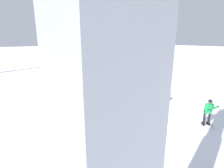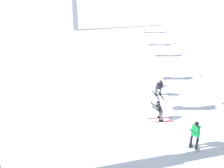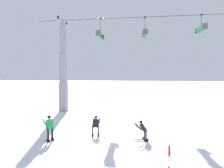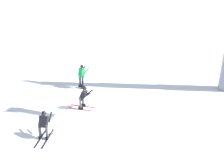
% 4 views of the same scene
% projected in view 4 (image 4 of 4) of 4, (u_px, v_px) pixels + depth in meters
% --- Properties ---
extents(ground_plane, '(260.00, 260.00, 0.00)m').
position_uv_depth(ground_plane, '(95.00, 112.00, 15.48)').
color(ground_plane, white).
extents(skier_carving_main, '(0.72, 1.72, 1.57)m').
position_uv_depth(skier_carving_main, '(83.00, 96.00, 15.57)').
color(skier_carving_main, red).
rests_on(skier_carving_main, ground_plane).
extents(skier_distant_uphill, '(1.75, 0.88, 1.52)m').
position_uv_depth(skier_distant_uphill, '(44.00, 123.00, 12.77)').
color(skier_distant_uphill, black).
rests_on(skier_distant_uphill, ground_plane).
extents(skier_distant_downhill, '(1.64, 1.19, 1.79)m').
position_uv_depth(skier_distant_downhill, '(82.00, 74.00, 18.43)').
color(skier_distant_downhill, white).
rests_on(skier_distant_downhill, ground_plane).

